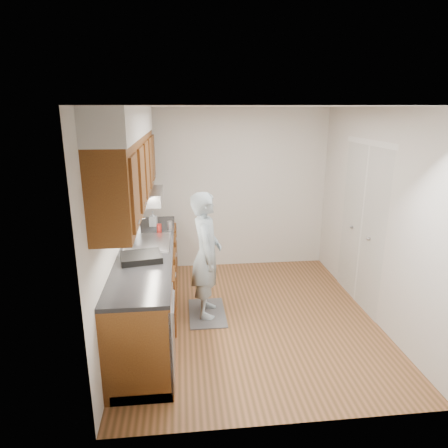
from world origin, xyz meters
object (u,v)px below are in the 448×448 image
soap_bottle_b (153,219)px  person (206,247)px  soap_bottle_a (137,225)px  steel_can (170,226)px  dish_rack (141,257)px  soda_can (159,228)px

soap_bottle_b → person: bearing=-49.3°
soap_bottle_a → steel_can: bearing=19.0°
steel_can → soap_bottle_a: bearing=-161.0°
person → dish_rack: size_ratio=4.21×
soap_bottle_a → dish_rack: (0.13, -0.91, -0.09)m
person → soap_bottle_b: size_ratio=8.55×
steel_can → dish_rack: 1.09m
soap_bottle_b → steel_can: 0.31m
steel_can → soap_bottle_b: bearing=136.6°
person → soap_bottle_a: bearing=67.8°
person → steel_can: bearing=42.5°
soap_bottle_a → soap_bottle_b: bearing=63.1°
soap_bottle_a → steel_can: size_ratio=1.97×
soap_bottle_b → steel_can: bearing=-43.4°
soap_bottle_a → dish_rack: size_ratio=0.57×
soap_bottle_b → soap_bottle_a: bearing=-116.9°
dish_rack → soap_bottle_b: bearing=77.2°
person → soap_bottle_b: 1.04m
soda_can → steel_can: size_ratio=0.95×
soap_bottle_b → soda_can: (0.09, -0.31, -0.05)m
person → soap_bottle_b: (-0.67, 0.78, 0.15)m
soap_bottle_b → soda_can: size_ratio=1.80×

